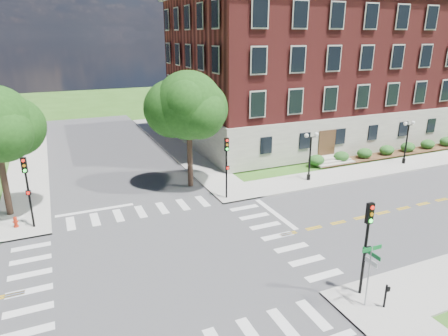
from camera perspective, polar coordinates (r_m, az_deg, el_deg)
name	(u,v)px	position (r m, az deg, el deg)	size (l,w,h in m)	color
ground	(168,260)	(23.54, -7.94, -12.95)	(160.00, 160.00, 0.00)	#2F5818
road_ew	(168,260)	(23.54, -7.94, -12.94)	(90.00, 12.00, 0.01)	#3D3D3F
road_ns	(168,260)	(23.54, -7.94, -12.94)	(12.00, 90.00, 0.01)	#3D3D3F
sidewalk_ne	(269,157)	(42.20, 6.47, 1.60)	(34.00, 34.00, 0.12)	#9E9B93
crosswalk_east	(278,236)	(26.06, 7.66, -9.64)	(2.20, 10.20, 0.02)	silver
stop_bar_east	(275,214)	(29.10, 7.33, -6.50)	(0.40, 5.50, 0.00)	silver
main_building	(306,69)	(50.80, 11.69, 13.71)	(30.60, 22.40, 16.50)	gray
shrub_row	(386,156)	(45.77, 22.14, 1.59)	(18.00, 2.00, 1.30)	#184819
tree_d	(188,106)	(32.14, -5.09, 8.86)	(5.50, 5.50, 9.54)	#322219
traffic_signal_se	(367,237)	(20.13, 19.74, -9.31)	(0.32, 0.36, 4.80)	black
traffic_signal_ne	(227,160)	(30.29, 0.37, 1.13)	(0.34, 0.37, 4.80)	black
traffic_signal_nw	(27,183)	(28.47, -26.31, -2.00)	(0.37, 0.43, 4.80)	black
twin_lamp_west	(310,154)	(35.14, 12.21, 2.03)	(1.36, 0.36, 4.23)	black
twin_lamp_east	(407,140)	(42.85, 24.66, 3.69)	(1.36, 0.36, 4.23)	black
street_sign_pole	(370,264)	(19.77, 20.14, -12.82)	(1.10, 1.10, 3.10)	gray
push_button_post	(386,295)	(20.73, 22.13, -16.45)	(0.14, 0.21, 1.20)	black
fire_hydrant	(16,222)	(29.94, -27.62, -6.87)	(0.35, 0.35, 0.75)	#A8210C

